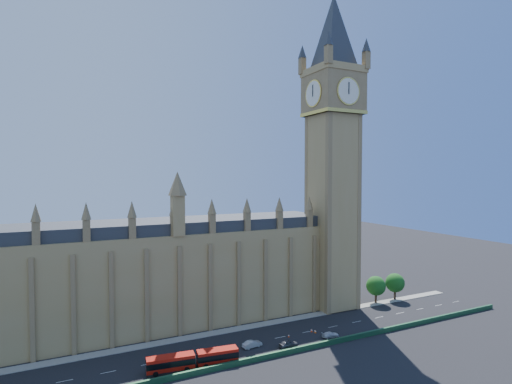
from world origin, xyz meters
name	(u,v)px	position (x,y,z in m)	size (l,w,h in m)	color
ground	(235,346)	(0.00, 0.00, 0.00)	(400.00, 400.00, 0.00)	black
palace_westminster	(111,278)	(-25.00, 22.00, 13.86)	(120.00, 20.00, 28.00)	#9D824C
elizabeth_tower	(333,127)	(38.00, 13.99, 54.56)	(20.59, 20.59, 105.00)	#9D824C
bridge_parapet	(252,360)	(0.00, -9.00, 0.60)	(160.00, 0.60, 1.20)	#1E4C2D
kerb_north	(221,332)	(0.00, 9.50, 0.08)	(160.00, 3.00, 0.16)	gray
tree_east_near	(376,285)	(52.22, 10.08, 5.64)	(6.00, 6.00, 8.50)	#382619
tree_east_far	(395,282)	(60.22, 10.08, 5.64)	(6.00, 6.00, 8.50)	#382619
red_bus	(193,360)	(-11.95, -5.84, 1.70)	(19.12, 5.11, 3.22)	#AB140B
car_grey	(288,344)	(10.99, -5.72, 0.79)	(1.86, 4.61, 1.57)	#45464D
car_silver	(252,344)	(3.35, -2.17, 0.79)	(1.67, 4.80, 1.58)	#A2A5A9
car_white	(330,335)	(23.25, -5.34, 0.64)	(1.79, 4.39, 1.27)	silver
cone_a	(315,332)	(21.40, -1.61, 0.36)	(0.55, 0.55, 0.72)	black
cone_b	(315,331)	(21.48, -1.27, 0.35)	(0.55, 0.55, 0.71)	black
cone_c	(312,330)	(20.92, -0.55, 0.39)	(0.61, 0.61, 0.79)	black
cone_d	(289,336)	(14.00, -0.85, 0.34)	(0.48, 0.48, 0.70)	black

